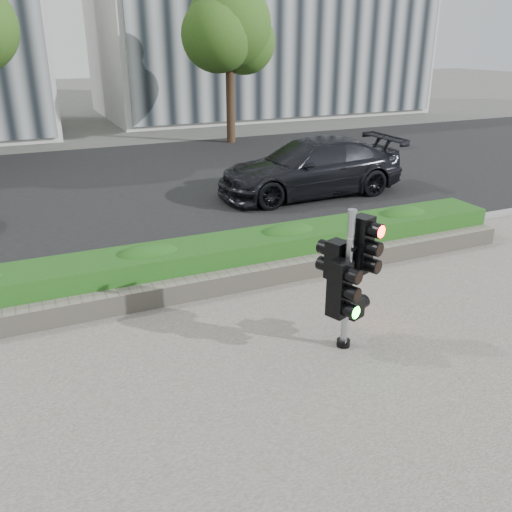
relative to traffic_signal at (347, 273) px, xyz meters
name	(u,v)px	position (x,y,z in m)	size (l,w,h in m)	color
ground	(277,344)	(-0.84, 0.43, -1.15)	(120.00, 120.00, 0.00)	#51514C
sidewalk	(382,456)	(-0.84, -2.07, -1.13)	(16.00, 11.00, 0.03)	#9E9389
road	(129,185)	(-0.84, 10.43, -1.14)	(60.00, 13.00, 0.02)	black
curb	(205,264)	(-0.84, 3.58, -1.09)	(60.00, 0.25, 0.12)	gray
stone_wall	(228,282)	(-0.84, 2.33, -0.95)	(12.00, 0.32, 0.34)	gray
hedge	(215,260)	(-0.84, 2.98, -0.78)	(12.00, 1.00, 0.68)	#388E2B
building_right	(257,3)	(10.16, 25.43, 4.85)	(18.00, 10.00, 12.00)	#B7B7B2
tree_right	(228,28)	(4.65, 15.98, 3.33)	(4.10, 3.58, 6.53)	black
traffic_signal	(347,273)	(0.00, 0.00, 0.00)	(0.74, 0.65, 2.02)	black
car_dark	(310,167)	(3.58, 7.29, -0.36)	(2.15, 5.28, 1.53)	black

